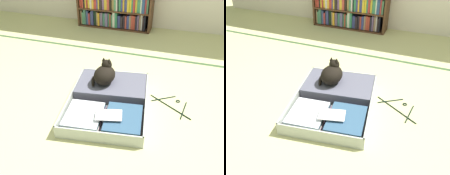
% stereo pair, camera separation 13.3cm
% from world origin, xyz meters
% --- Properties ---
extents(ground_plane, '(10.00, 10.00, 0.00)m').
position_xyz_m(ground_plane, '(0.00, 0.00, 0.00)').
color(ground_plane, '#C2BF84').
extents(tatami_border, '(4.80, 0.05, 0.00)m').
position_xyz_m(tatami_border, '(0.00, 1.34, 0.00)').
color(tatami_border, '#385430').
rests_on(tatami_border, ground_plane).
extents(bookshelf, '(1.20, 0.29, 0.85)m').
position_xyz_m(bookshelf, '(-0.60, 2.23, 0.42)').
color(bookshelf, '#523220').
rests_on(bookshelf, ground_plane).
extents(open_suitcase, '(0.84, 1.02, 0.12)m').
position_xyz_m(open_suitcase, '(-0.04, 0.27, 0.05)').
color(open_suitcase, '#B3B8AE').
rests_on(open_suitcase, ground_plane).
extents(black_cat, '(0.27, 0.27, 0.25)m').
position_xyz_m(black_cat, '(-0.14, 0.43, 0.21)').
color(black_cat, black).
rests_on(black_cat, open_suitcase).
extents(clothes_hanger, '(0.40, 0.33, 0.01)m').
position_xyz_m(clothes_hanger, '(0.54, 0.41, 0.01)').
color(clothes_hanger, black).
rests_on(clothes_hanger, ground_plane).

